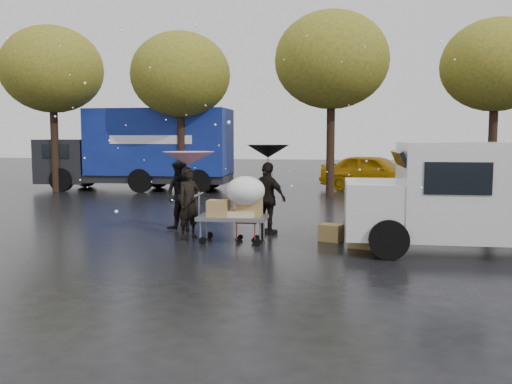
# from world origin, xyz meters

# --- Properties ---
(ground) EXTENTS (90.00, 90.00, 0.00)m
(ground) POSITION_xyz_m (0.00, 0.00, 0.00)
(ground) COLOR black
(ground) RESTS_ON ground
(person_pink) EXTENTS (0.67, 0.71, 1.63)m
(person_pink) POSITION_xyz_m (-0.58, 0.51, 0.81)
(person_pink) COLOR black
(person_pink) RESTS_ON ground
(person_middle) EXTENTS (0.99, 0.87, 1.72)m
(person_middle) POSITION_xyz_m (-1.03, 1.42, 0.86)
(person_middle) COLOR black
(person_middle) RESTS_ON ground
(person_black) EXTENTS (1.08, 0.88, 1.72)m
(person_black) POSITION_xyz_m (1.14, 1.24, 0.86)
(person_black) COLOR black
(person_black) RESTS_ON ground
(umbrella_pink) EXTENTS (1.18, 1.18, 1.97)m
(umbrella_pink) POSITION_xyz_m (-0.58, 0.51, 1.82)
(umbrella_pink) COLOR #4C4C4C
(umbrella_pink) RESTS_ON ground
(umbrella_black) EXTENTS (1.00, 1.00, 2.12)m
(umbrella_black) POSITION_xyz_m (1.14, 1.24, 1.97)
(umbrella_black) COLOR #4C4C4C
(umbrella_black) RESTS_ON ground
(vendor_cart) EXTENTS (1.52, 0.80, 1.27)m
(vendor_cart) POSITION_xyz_m (0.58, 0.14, 0.73)
(vendor_cart) COLOR slate
(vendor_cart) RESTS_ON ground
(shopping_cart) EXTENTS (0.84, 0.84, 1.46)m
(shopping_cart) POSITION_xyz_m (0.80, 0.13, 1.06)
(shopping_cart) COLOR #B9210A
(shopping_cart) RESTS_ON ground
(white_van) EXTENTS (4.91, 2.18, 2.20)m
(white_van) POSITION_xyz_m (5.54, -0.10, 1.16)
(white_van) COLOR silver
(white_van) RESTS_ON ground
(blue_truck) EXTENTS (8.30, 2.60, 3.50)m
(blue_truck) POSITION_xyz_m (-5.64, 11.23, 1.76)
(blue_truck) COLOR navy
(blue_truck) RESTS_ON ground
(box_ground_near) EXTENTS (0.63, 0.55, 0.48)m
(box_ground_near) POSITION_xyz_m (3.29, 0.00, 0.24)
(box_ground_near) COLOR #9C7A44
(box_ground_near) RESTS_ON ground
(box_ground_far) EXTENTS (0.59, 0.53, 0.37)m
(box_ground_far) POSITION_xyz_m (2.63, 0.63, 0.19)
(box_ground_far) COLOR #9C7A44
(box_ground_far) RESTS_ON ground
(yellow_taxi) EXTENTS (4.98, 3.61, 1.58)m
(yellow_taxi) POSITION_xyz_m (4.36, 12.36, 0.79)
(yellow_taxi) COLOR #DDA00B
(yellow_taxi) RESTS_ON ground
(tree_row) EXTENTS (21.60, 4.40, 7.12)m
(tree_row) POSITION_xyz_m (-0.47, 10.00, 5.02)
(tree_row) COLOR black
(tree_row) RESTS_ON ground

